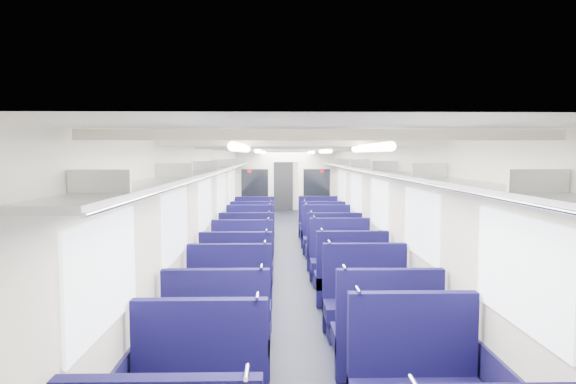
% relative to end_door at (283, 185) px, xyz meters
% --- Properties ---
extents(floor, '(2.80, 18.00, 0.01)m').
position_rel_end_door_xyz_m(floor, '(0.00, -8.94, -1.00)').
color(floor, black).
rests_on(floor, ground).
extents(ceiling, '(2.80, 18.00, 0.01)m').
position_rel_end_door_xyz_m(ceiling, '(0.00, -8.94, 1.35)').
color(ceiling, silver).
rests_on(ceiling, wall_left).
extents(wall_left, '(0.02, 18.00, 2.35)m').
position_rel_end_door_xyz_m(wall_left, '(-1.40, -8.94, 0.18)').
color(wall_left, beige).
rests_on(wall_left, floor).
extents(dado_left, '(0.03, 17.90, 0.70)m').
position_rel_end_door_xyz_m(dado_left, '(-1.39, -8.94, -0.65)').
color(dado_left, '#131037').
rests_on(dado_left, floor).
extents(wall_right, '(0.02, 18.00, 2.35)m').
position_rel_end_door_xyz_m(wall_right, '(1.40, -8.94, 0.18)').
color(wall_right, beige).
rests_on(wall_right, floor).
extents(dado_right, '(0.03, 17.90, 0.70)m').
position_rel_end_door_xyz_m(dado_right, '(1.39, -8.94, -0.65)').
color(dado_right, '#131037').
rests_on(dado_right, floor).
extents(wall_far, '(2.80, 0.02, 2.35)m').
position_rel_end_door_xyz_m(wall_far, '(0.00, 0.06, 0.18)').
color(wall_far, beige).
rests_on(wall_far, floor).
extents(luggage_rack_left, '(0.36, 17.40, 0.18)m').
position_rel_end_door_xyz_m(luggage_rack_left, '(-1.21, -8.94, 0.97)').
color(luggage_rack_left, '#B2B5BA').
rests_on(luggage_rack_left, wall_left).
extents(luggage_rack_right, '(0.36, 17.40, 0.18)m').
position_rel_end_door_xyz_m(luggage_rack_right, '(1.21, -8.94, 0.97)').
color(luggage_rack_right, '#B2B5BA').
rests_on(luggage_rack_right, wall_right).
extents(windows, '(2.78, 15.60, 0.75)m').
position_rel_end_door_xyz_m(windows, '(0.00, -9.40, 0.42)').
color(windows, white).
rests_on(windows, wall_left).
extents(ceiling_fittings, '(2.70, 16.06, 0.11)m').
position_rel_end_door_xyz_m(ceiling_fittings, '(0.00, -9.20, 1.29)').
color(ceiling_fittings, beige).
rests_on(ceiling_fittings, ceiling).
extents(end_door, '(0.75, 0.06, 2.00)m').
position_rel_end_door_xyz_m(end_door, '(0.00, 0.00, 0.00)').
color(end_door, black).
rests_on(end_door, floor).
extents(bulkhead, '(2.80, 0.10, 2.35)m').
position_rel_end_door_xyz_m(bulkhead, '(-0.00, -5.62, 0.23)').
color(bulkhead, beige).
rests_on(bulkhead, floor).
extents(seat_4, '(1.03, 0.57, 1.15)m').
position_rel_end_door_xyz_m(seat_4, '(-0.83, -14.88, -0.65)').
color(seat_4, '#100D42').
rests_on(seat_4, floor).
extents(seat_5, '(1.03, 0.57, 1.15)m').
position_rel_end_door_xyz_m(seat_5, '(0.83, -14.91, -0.65)').
color(seat_5, '#100D42').
rests_on(seat_5, floor).
extents(seat_6, '(1.03, 0.57, 1.15)m').
position_rel_end_door_xyz_m(seat_6, '(-0.83, -13.82, -0.65)').
color(seat_6, '#100D42').
rests_on(seat_6, floor).
extents(seat_7, '(1.03, 0.57, 1.15)m').
position_rel_end_door_xyz_m(seat_7, '(0.83, -13.82, -0.65)').
color(seat_7, '#100D42').
rests_on(seat_7, floor).
extents(seat_8, '(1.03, 0.57, 1.15)m').
position_rel_end_door_xyz_m(seat_8, '(-0.83, -12.60, -0.65)').
color(seat_8, '#100D42').
rests_on(seat_8, floor).
extents(seat_9, '(1.03, 0.57, 1.15)m').
position_rel_end_door_xyz_m(seat_9, '(0.83, -12.55, -0.65)').
color(seat_9, '#100D42').
rests_on(seat_9, floor).
extents(seat_10, '(1.03, 0.57, 1.15)m').
position_rel_end_door_xyz_m(seat_10, '(-0.83, -11.57, -0.65)').
color(seat_10, '#100D42').
rests_on(seat_10, floor).
extents(seat_11, '(1.03, 0.57, 1.15)m').
position_rel_end_door_xyz_m(seat_11, '(0.83, -11.38, -0.65)').
color(seat_11, '#100D42').
rests_on(seat_11, floor).
extents(seat_12, '(1.03, 0.57, 1.15)m').
position_rel_end_door_xyz_m(seat_12, '(-0.83, -10.25, -0.65)').
color(seat_12, '#100D42').
rests_on(seat_12, floor).
extents(seat_13, '(1.03, 0.57, 1.15)m').
position_rel_end_door_xyz_m(seat_13, '(0.83, -10.30, -0.65)').
color(seat_13, '#100D42').
rests_on(seat_13, floor).
extents(seat_14, '(1.03, 0.57, 1.15)m').
position_rel_end_door_xyz_m(seat_14, '(-0.83, -9.11, -0.65)').
color(seat_14, '#100D42').
rests_on(seat_14, floor).
extents(seat_15, '(1.03, 0.57, 1.15)m').
position_rel_end_door_xyz_m(seat_15, '(0.83, -9.09, -0.65)').
color(seat_15, '#100D42').
rests_on(seat_15, floor).
extents(seat_16, '(1.03, 0.57, 1.15)m').
position_rel_end_door_xyz_m(seat_16, '(-0.83, -7.99, -0.65)').
color(seat_16, '#100D42').
rests_on(seat_16, floor).
extents(seat_17, '(1.03, 0.57, 1.15)m').
position_rel_end_door_xyz_m(seat_17, '(0.83, -8.04, -0.65)').
color(seat_17, '#100D42').
rests_on(seat_17, floor).
extents(seat_18, '(1.03, 0.57, 1.15)m').
position_rel_end_door_xyz_m(seat_18, '(-0.83, -6.95, -0.65)').
color(seat_18, '#100D42').
rests_on(seat_18, floor).
extents(seat_19, '(1.03, 0.57, 1.15)m').
position_rel_end_door_xyz_m(seat_19, '(0.83, -6.83, -0.65)').
color(seat_19, '#100D42').
rests_on(seat_19, floor).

